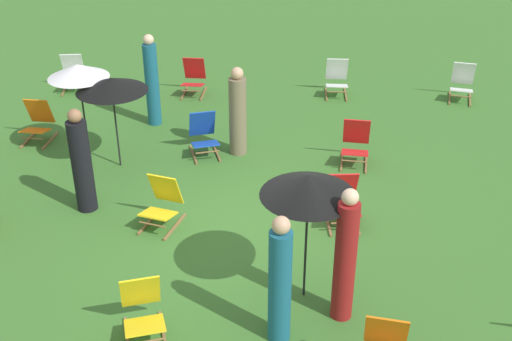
# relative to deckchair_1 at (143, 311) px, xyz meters

# --- Properties ---
(ground_plane) EXTENTS (40.00, 40.00, 0.00)m
(ground_plane) POSITION_rel_deckchair_1_xyz_m (1.16, 2.16, -0.37)
(ground_plane) COLOR #386B28
(deckchair_1) EXTENTS (0.69, 0.87, 0.83)m
(deckchair_1) POSITION_rel_deckchair_1_xyz_m (0.00, 0.00, 0.00)
(deckchair_1) COLOR olive
(deckchair_1) RESTS_ON ground
(deckchair_3) EXTENTS (0.62, 0.84, 0.83)m
(deckchair_3) POSITION_rel_deckchair_1_xyz_m (5.44, 7.88, 0.00)
(deckchair_3) COLOR olive
(deckchair_3) RESTS_ON ground
(deckchair_4) EXTENTS (0.66, 0.86, 0.83)m
(deckchair_4) POSITION_rel_deckchair_1_xyz_m (-0.24, 2.46, 0.00)
(deckchair_4) COLOR olive
(deckchair_4) RESTS_ON ground
(deckchair_6) EXTENTS (0.52, 0.79, 0.83)m
(deckchair_6) POSITION_rel_deckchair_1_xyz_m (-3.22, 5.23, 0.00)
(deckchair_6) COLOR olive
(deckchair_6) RESTS_ON ground
(deckchair_8) EXTENTS (0.55, 0.80, 0.83)m
(deckchair_8) POSITION_rel_deckchair_1_xyz_m (2.88, 4.71, 0.00)
(deckchair_8) COLOR olive
(deckchair_8) RESTS_ON ground
(deckchair_9) EXTENTS (0.59, 0.83, 0.83)m
(deckchair_9) POSITION_rel_deckchair_1_xyz_m (-3.37, 7.86, 0.00)
(deckchair_9) COLOR olive
(deckchair_9) RESTS_ON ground
(deckchair_10) EXTENTS (0.56, 0.81, 0.83)m
(deckchair_10) POSITION_rel_deckchair_1_xyz_m (2.55, 2.71, 0.00)
(deckchair_10) COLOR olive
(deckchair_10) RESTS_ON ground
(deckchair_11) EXTENTS (0.50, 0.77, 0.83)m
(deckchair_11) POSITION_rel_deckchair_1_xyz_m (-0.56, 7.80, 0.00)
(deckchair_11) COLOR olive
(deckchair_11) RESTS_ON ground
(deckchair_12) EXTENTS (0.48, 0.76, 0.83)m
(deckchair_12) POSITION_rel_deckchair_1_xyz_m (2.67, 7.96, 0.00)
(deckchair_12) COLOR olive
(deckchair_12) RESTS_ON ground
(deckchair_13) EXTENTS (0.69, 0.87, 0.83)m
(deckchair_13) POSITION_rel_deckchair_1_xyz_m (0.08, 4.87, 0.00)
(deckchair_13) COLOR olive
(deckchair_13) RESTS_ON ground
(umbrella_0) EXTENTS (1.24, 1.24, 1.69)m
(umbrella_0) POSITION_rel_deckchair_1_xyz_m (-1.39, 4.30, 1.20)
(umbrella_0) COLOR black
(umbrella_0) RESTS_ON ground
(umbrella_1) EXTENTS (1.20, 1.20, 1.85)m
(umbrella_1) POSITION_rel_deckchair_1_xyz_m (1.96, 0.88, 1.33)
(umbrella_1) COLOR black
(umbrella_1) RESTS_ON ground
(umbrella_2) EXTENTS (1.08, 1.08, 1.81)m
(umbrella_2) POSITION_rel_deckchair_1_xyz_m (-2.05, 4.60, 1.31)
(umbrella_2) COLOR black
(umbrella_2) RESTS_ON ground
(person_0) EXTENTS (0.44, 0.44, 1.70)m
(person_0) POSITION_rel_deckchair_1_xyz_m (0.71, 4.94, 0.43)
(person_0) COLOR #72664C
(person_0) RESTS_ON ground
(person_1) EXTENTS (0.42, 0.42, 1.75)m
(person_1) POSITION_rel_deckchair_1_xyz_m (-1.56, 2.82, 0.46)
(person_1) COLOR black
(person_1) RESTS_ON ground
(person_2) EXTENTS (0.30, 0.30, 1.76)m
(person_2) POSITION_rel_deckchair_1_xyz_m (1.66, 0.06, 0.47)
(person_2) COLOR #195972
(person_2) RESTS_ON ground
(person_3) EXTENTS (0.30, 0.30, 1.88)m
(person_3) POSITION_rel_deckchair_1_xyz_m (2.44, 0.51, 0.53)
(person_3) COLOR maroon
(person_3) RESTS_ON ground
(person_4) EXTENTS (0.39, 0.39, 1.89)m
(person_4) POSITION_rel_deckchair_1_xyz_m (-1.12, 6.14, 0.54)
(person_4) COLOR #195972
(person_4) RESTS_ON ground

